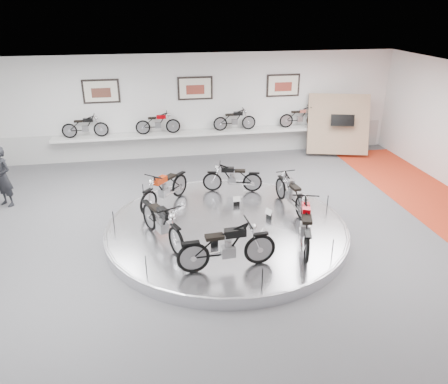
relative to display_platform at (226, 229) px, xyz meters
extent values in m
plane|color=#555558|center=(0.00, -0.30, -0.15)|extent=(16.00, 16.00, 0.00)
plane|color=white|center=(0.00, -0.30, 3.85)|extent=(16.00, 16.00, 0.00)
plane|color=white|center=(0.00, 6.70, 1.85)|extent=(16.00, 0.00, 16.00)
cube|color=#BCBCBA|center=(0.00, 6.68, 0.40)|extent=(15.68, 0.04, 1.10)
cylinder|color=silver|center=(0.00, 0.00, 0.00)|extent=(6.40, 6.40, 0.30)
torus|color=#B2B2BA|center=(0.00, 0.00, 0.12)|extent=(6.40, 6.40, 0.10)
cube|color=silver|center=(0.00, 6.40, 0.85)|extent=(11.00, 0.55, 0.10)
cube|color=#ECE7CE|center=(-3.50, 6.66, 2.55)|extent=(1.35, 0.06, 0.88)
cube|color=#ECE7CE|center=(0.00, 6.66, 2.55)|extent=(1.35, 0.06, 0.88)
cube|color=#ECE7CE|center=(3.50, 6.66, 2.55)|extent=(1.35, 0.06, 0.88)
cube|color=#A27E65|center=(5.60, 5.80, 1.10)|extent=(2.56, 1.52, 2.30)
imported|color=black|center=(-6.29, 3.00, 0.78)|extent=(0.81, 0.76, 1.86)
camera|label=1|loc=(-1.87, -10.14, 5.64)|focal=35.00mm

